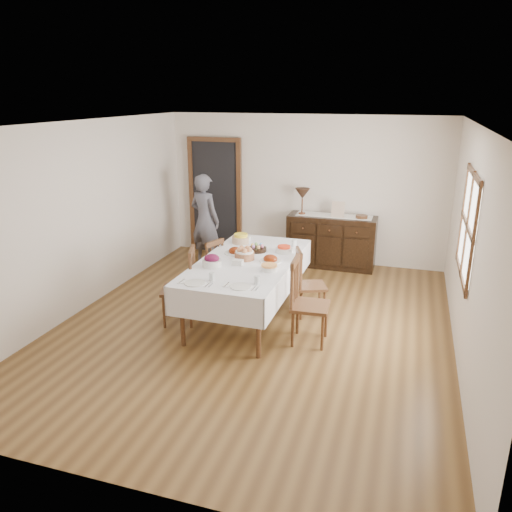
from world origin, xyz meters
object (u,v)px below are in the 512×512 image
(chair_right_near, at_px, (306,301))
(dining_table, at_px, (247,267))
(chair_left_far, at_px, (209,269))
(chair_right_far, at_px, (308,282))
(sideboard, at_px, (331,241))
(person, at_px, (205,217))
(table_lamp, at_px, (302,194))
(chair_left_near, at_px, (182,286))

(chair_right_near, bearing_deg, dining_table, 59.99)
(chair_left_far, distance_m, chair_right_far, 1.50)
(chair_left_far, xyz_separation_m, chair_right_near, (1.64, -0.88, 0.07))
(sideboard, bearing_deg, person, -165.42)
(person, distance_m, table_lamp, 1.75)
(chair_left_near, xyz_separation_m, chair_left_far, (0.03, 0.84, -0.05))
(person, bearing_deg, chair_left_far, 132.37)
(chair_right_near, distance_m, table_lamp, 3.06)
(table_lamp, bearing_deg, person, -161.84)
(chair_left_far, relative_size, person, 0.54)
(chair_left_near, distance_m, sideboard, 3.24)
(chair_right_near, distance_m, chair_right_far, 0.80)
(dining_table, relative_size, chair_right_far, 2.54)
(chair_right_near, bearing_deg, chair_left_far, 58.64)
(person, bearing_deg, sideboard, -147.75)
(chair_left_far, height_order, table_lamp, table_lamp)
(chair_right_near, bearing_deg, table_lamp, 10.55)
(dining_table, relative_size, chair_right_near, 2.25)
(sideboard, bearing_deg, chair_left_far, -126.01)
(sideboard, relative_size, person, 0.88)
(chair_left_near, xyz_separation_m, chair_right_far, (1.53, 0.74, -0.05))
(chair_left_near, distance_m, chair_right_near, 1.67)
(sideboard, bearing_deg, dining_table, -106.73)
(chair_right_far, distance_m, person, 2.71)
(chair_left_near, distance_m, person, 2.42)
(person, bearing_deg, dining_table, 144.40)
(dining_table, xyz_separation_m, sideboard, (0.74, 2.46, -0.27))
(chair_left_near, xyz_separation_m, chair_right_near, (1.67, -0.05, 0.02))
(chair_right_far, bearing_deg, chair_left_far, 63.79)
(chair_left_near, xyz_separation_m, person, (-0.65, 2.31, 0.34))
(dining_table, xyz_separation_m, chair_left_far, (-0.74, 0.43, -0.25))
(chair_right_far, bearing_deg, dining_table, 90.77)
(chair_right_far, bearing_deg, chair_right_near, 167.77)
(person, height_order, table_lamp, person)
(chair_right_far, relative_size, sideboard, 0.62)
(chair_right_near, xyz_separation_m, person, (-2.32, 2.36, 0.33))
(chair_right_far, relative_size, table_lamp, 2.06)
(dining_table, bearing_deg, table_lamp, 85.68)
(chair_left_far, relative_size, chair_right_far, 0.99)
(chair_left_near, height_order, person, person)
(chair_right_near, height_order, table_lamp, table_lamp)
(chair_right_far, bearing_deg, table_lamp, -7.58)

